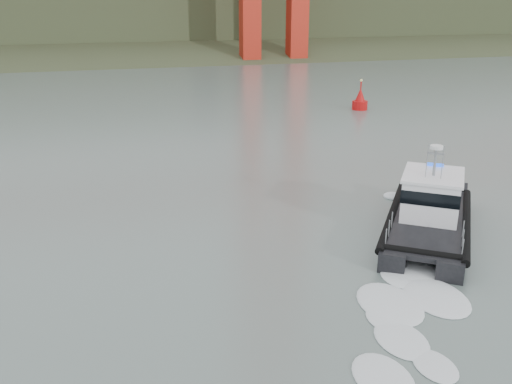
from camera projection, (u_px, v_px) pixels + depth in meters
The scene contains 4 objects.
ground at pixel (265, 315), 21.36m from camera, with size 400.00×400.00×0.00m, color #566661.
headlands at pixel (124, 8), 133.31m from camera, with size 500.00×105.36×27.12m.
patrol_boat at pixel (429, 212), 28.02m from camera, with size 8.34×10.00×4.70m.
nav_buoy at pixel (360, 101), 57.08m from camera, with size 1.54×1.54×3.21m.
Camera 1 is at (-4.95, -17.86, 11.59)m, focal length 40.00 mm.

